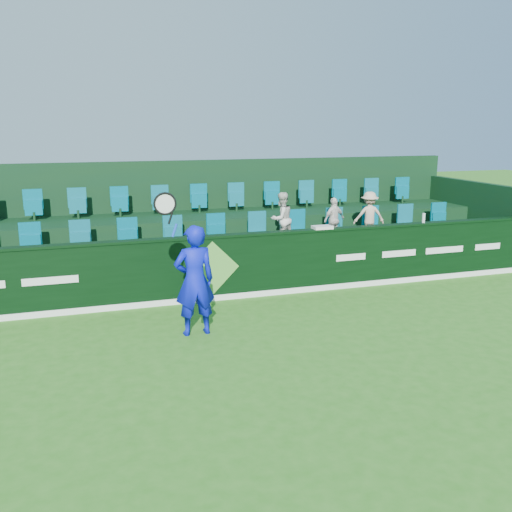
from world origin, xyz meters
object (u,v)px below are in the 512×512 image
object	(u,v)px
spectator_middle	(334,220)
spectator_right	(369,216)
drinks_bottle	(424,218)
tennis_player	(194,280)
spectator_left	(281,219)
towel	(322,227)

from	to	relation	value
spectator_middle	spectator_right	xyz separation A→B (m)	(0.93, 0.00, 0.05)
drinks_bottle	tennis_player	bearing A→B (deg)	-162.25
spectator_middle	spectator_left	bearing A→B (deg)	-19.91
spectator_left	towel	world-z (taller)	spectator_left
spectator_left	spectator_right	world-z (taller)	spectator_left
tennis_player	drinks_bottle	xyz separation A→B (m)	(5.69, 1.82, 0.49)
tennis_player	towel	distance (m)	3.69
spectator_middle	spectator_right	size ratio (longest dim) A/B	0.91
spectator_right	drinks_bottle	bearing A→B (deg)	137.67
spectator_left	drinks_bottle	xyz separation A→B (m)	(3.03, -1.12, 0.05)
spectator_right	towel	size ratio (longest dim) A/B	2.79
tennis_player	spectator_right	bearing A→B (deg)	30.87
tennis_player	spectator_left	distance (m)	3.99
spectator_right	towel	bearing A→B (deg)	45.96
drinks_bottle	towel	bearing A→B (deg)	180.00
towel	spectator_left	bearing A→B (deg)	114.78
spectator_left	drinks_bottle	world-z (taller)	spectator_left
spectator_middle	towel	bearing A→B (deg)	34.21
spectator_middle	towel	world-z (taller)	spectator_middle
tennis_player	towel	size ratio (longest dim) A/B	6.11
spectator_left	towel	bearing A→B (deg)	93.57
spectator_right	drinks_bottle	world-z (taller)	spectator_right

